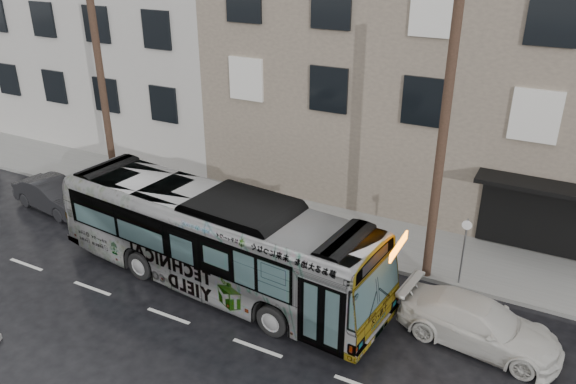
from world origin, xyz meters
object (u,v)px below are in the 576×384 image
(utility_pole_front, at_px, (441,151))
(sign_post, at_px, (463,252))
(utility_pole_rear, at_px, (103,96))
(bus, at_px, (215,239))
(dark_sedan, at_px, (54,195))
(white_sedan, at_px, (479,324))

(utility_pole_front, distance_m, sign_post, 3.48)
(utility_pole_rear, relative_size, bus, 0.75)
(sign_post, bearing_deg, dark_sedan, -172.75)
(utility_pole_front, distance_m, utility_pole_rear, 14.00)
(sign_post, height_order, white_sedan, sign_post)
(sign_post, bearing_deg, white_sedan, -67.73)
(dark_sedan, bearing_deg, sign_post, -75.11)
(utility_pole_rear, bearing_deg, utility_pole_front, 0.00)
(utility_pole_front, xyz_separation_m, white_sedan, (2.18, -2.64, -3.98))
(utility_pole_rear, height_order, bus, utility_pole_rear)
(utility_pole_rear, relative_size, white_sedan, 1.96)
(utility_pole_front, height_order, bus, utility_pole_front)
(utility_pole_rear, distance_m, dark_sedan, 4.75)
(utility_pole_rear, distance_m, bus, 9.05)
(utility_pole_rear, bearing_deg, bus, -24.33)
(utility_pole_rear, bearing_deg, white_sedan, -9.28)
(utility_pole_front, height_order, utility_pole_rear, same)
(white_sedan, relative_size, dark_sedan, 1.13)
(dark_sedan, bearing_deg, utility_pole_rear, -27.85)
(sign_post, xyz_separation_m, bus, (-7.31, -3.52, 0.31))
(sign_post, xyz_separation_m, white_sedan, (1.08, -2.64, -0.68))
(white_sedan, bearing_deg, utility_pole_front, 46.01)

